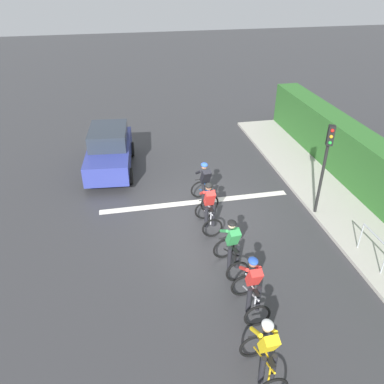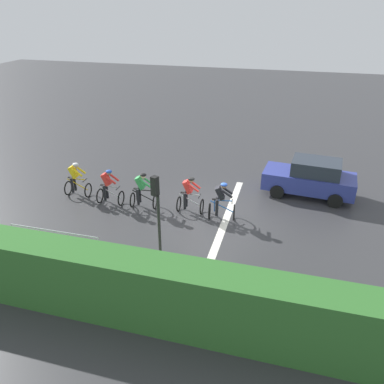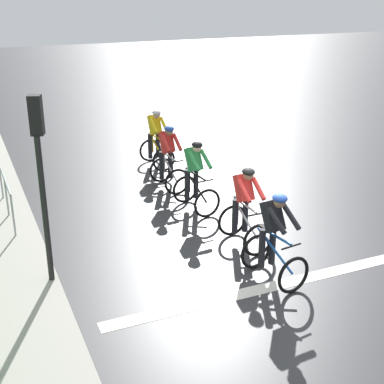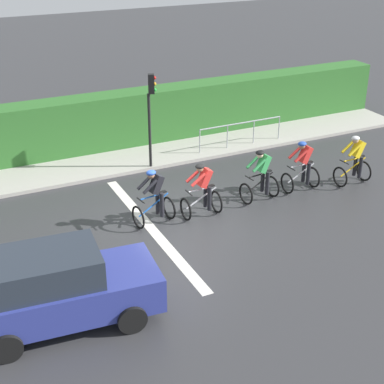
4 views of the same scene
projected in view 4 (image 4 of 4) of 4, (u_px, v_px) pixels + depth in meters
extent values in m
plane|color=#333335|center=(177.00, 223.00, 16.63)|extent=(80.00, 80.00, 0.00)
cube|color=#ADA89E|center=(168.00, 150.00, 21.61)|extent=(2.80, 19.93, 0.12)
cube|color=tan|center=(158.00, 139.00, 22.28)|extent=(0.44, 19.93, 0.42)
cube|color=#2D6628|center=(154.00, 116.00, 22.16)|extent=(1.10, 19.93, 2.09)
cube|color=silver|center=(151.00, 229.00, 16.32)|extent=(7.00, 0.30, 0.01)
torus|color=black|center=(340.00, 177.00, 18.70)|extent=(0.68, 0.09, 0.68)
torus|color=black|center=(364.00, 171.00, 19.14)|extent=(0.68, 0.09, 0.68)
cylinder|color=gold|center=(353.00, 167.00, 18.81)|extent=(0.08, 0.99, 0.51)
cylinder|color=gold|center=(360.00, 164.00, 18.93)|extent=(0.04, 0.04, 0.55)
cylinder|color=gold|center=(353.00, 159.00, 18.67)|extent=(0.07, 0.72, 0.04)
cube|color=black|center=(361.00, 156.00, 18.80)|extent=(0.11, 0.22, 0.04)
cylinder|color=black|center=(344.00, 162.00, 18.53)|extent=(0.42, 0.05, 0.03)
cube|color=yellow|center=(358.00, 149.00, 18.59)|extent=(0.32, 0.42, 0.57)
sphere|color=tan|center=(355.00, 140.00, 18.39)|extent=(0.20, 0.20, 0.20)
ellipsoid|color=silver|center=(356.00, 138.00, 18.36)|extent=(0.25, 0.29, 0.14)
cylinder|color=black|center=(360.00, 168.00, 18.81)|extent=(0.12, 0.12, 0.74)
cylinder|color=black|center=(355.00, 165.00, 19.00)|extent=(0.12, 0.12, 0.74)
cylinder|color=yellow|center=(355.00, 150.00, 18.31)|extent=(0.11, 0.48, 0.37)
cylinder|color=yellow|center=(348.00, 147.00, 18.57)|extent=(0.11, 0.48, 0.37)
torus|color=black|center=(287.00, 183.00, 18.26)|extent=(0.68, 0.08, 0.68)
torus|color=black|center=(313.00, 177.00, 18.69)|extent=(0.68, 0.08, 0.68)
cylinder|color=silver|center=(301.00, 173.00, 18.36)|extent=(0.07, 0.99, 0.51)
cylinder|color=silver|center=(309.00, 171.00, 18.48)|extent=(0.04, 0.04, 0.55)
cylinder|color=silver|center=(300.00, 165.00, 18.22)|extent=(0.07, 0.71, 0.04)
cube|color=black|center=(309.00, 162.00, 18.35)|extent=(0.11, 0.22, 0.04)
cylinder|color=black|center=(291.00, 168.00, 18.09)|extent=(0.42, 0.04, 0.03)
cube|color=red|center=(305.00, 154.00, 18.14)|extent=(0.31, 0.42, 0.57)
sphere|color=#9E7051|center=(302.00, 146.00, 17.94)|extent=(0.20, 0.20, 0.20)
ellipsoid|color=#264CB2|center=(302.00, 144.00, 17.91)|extent=(0.25, 0.29, 0.14)
cylinder|color=black|center=(308.00, 174.00, 18.36)|extent=(0.12, 0.12, 0.74)
cylinder|color=black|center=(304.00, 171.00, 18.55)|extent=(0.12, 0.12, 0.74)
cylinder|color=red|center=(301.00, 156.00, 17.87)|extent=(0.10, 0.48, 0.37)
cylinder|color=red|center=(295.00, 153.00, 18.12)|extent=(0.10, 0.48, 0.37)
torus|color=black|center=(246.00, 194.00, 17.57)|extent=(0.68, 0.13, 0.68)
torus|color=black|center=(272.00, 186.00, 18.05)|extent=(0.68, 0.13, 0.68)
cylinder|color=black|center=(260.00, 183.00, 17.70)|extent=(0.14, 0.99, 0.51)
cylinder|color=black|center=(268.00, 180.00, 17.84)|extent=(0.04, 0.04, 0.55)
cylinder|color=black|center=(259.00, 175.00, 17.56)|extent=(0.12, 0.71, 0.04)
cube|color=black|center=(268.00, 171.00, 17.71)|extent=(0.12, 0.23, 0.04)
cylinder|color=black|center=(249.00, 178.00, 17.40)|extent=(0.42, 0.07, 0.03)
cube|color=green|center=(263.00, 163.00, 17.48)|extent=(0.34, 0.44, 0.57)
sphere|color=beige|center=(260.00, 155.00, 17.28)|extent=(0.20, 0.20, 0.20)
ellipsoid|color=black|center=(260.00, 153.00, 17.25)|extent=(0.27, 0.30, 0.14)
cylinder|color=black|center=(267.00, 183.00, 17.72)|extent=(0.12, 0.12, 0.74)
cylinder|color=black|center=(263.00, 180.00, 17.90)|extent=(0.12, 0.12, 0.74)
cylinder|color=green|center=(259.00, 165.00, 17.20)|extent=(0.14, 0.48, 0.37)
cylinder|color=green|center=(253.00, 162.00, 17.45)|extent=(0.14, 0.48, 0.37)
torus|color=black|center=(186.00, 209.00, 16.66)|extent=(0.68, 0.08, 0.68)
torus|color=black|center=(216.00, 202.00, 17.08)|extent=(0.68, 0.08, 0.68)
cylinder|color=silver|center=(201.00, 198.00, 16.76)|extent=(0.07, 0.99, 0.51)
cylinder|color=silver|center=(211.00, 195.00, 16.88)|extent=(0.04, 0.04, 0.55)
cylinder|color=silver|center=(200.00, 190.00, 16.62)|extent=(0.06, 0.71, 0.04)
cube|color=black|center=(211.00, 186.00, 16.75)|extent=(0.11, 0.22, 0.04)
cylinder|color=black|center=(189.00, 193.00, 16.48)|extent=(0.42, 0.04, 0.03)
cube|color=red|center=(205.00, 178.00, 16.54)|extent=(0.31, 0.42, 0.57)
sphere|color=#9E7051|center=(200.00, 169.00, 16.34)|extent=(0.20, 0.20, 0.20)
ellipsoid|color=black|center=(200.00, 166.00, 16.31)|extent=(0.25, 0.29, 0.14)
cylinder|color=black|center=(209.00, 199.00, 16.76)|extent=(0.12, 0.12, 0.74)
cylinder|color=black|center=(206.00, 195.00, 16.95)|extent=(0.12, 0.12, 0.74)
cylinder|color=red|center=(198.00, 180.00, 16.27)|extent=(0.10, 0.48, 0.37)
cylinder|color=red|center=(193.00, 176.00, 16.52)|extent=(0.10, 0.48, 0.37)
torus|color=black|center=(138.00, 217.00, 16.21)|extent=(0.68, 0.16, 0.68)
torus|color=black|center=(169.00, 208.00, 16.73)|extent=(0.68, 0.16, 0.68)
cylinder|color=#1E59B2|center=(154.00, 205.00, 16.36)|extent=(0.19, 0.98, 0.51)
cylinder|color=#1E59B2|center=(163.00, 201.00, 16.51)|extent=(0.04, 0.04, 0.55)
cylinder|color=#1E59B2|center=(152.00, 196.00, 16.22)|extent=(0.15, 0.71, 0.04)
cube|color=black|center=(163.00, 192.00, 16.38)|extent=(0.13, 0.23, 0.04)
cylinder|color=black|center=(141.00, 200.00, 16.05)|extent=(0.42, 0.09, 0.03)
cube|color=black|center=(156.00, 184.00, 16.14)|extent=(0.36, 0.45, 0.57)
sphere|color=#9E7051|center=(151.00, 175.00, 15.93)|extent=(0.20, 0.20, 0.20)
ellipsoid|color=#264CB2|center=(151.00, 173.00, 15.90)|extent=(0.28, 0.31, 0.14)
cylinder|color=black|center=(162.00, 205.00, 16.38)|extent=(0.12, 0.12, 0.74)
cylinder|color=black|center=(158.00, 202.00, 16.56)|extent=(0.12, 0.12, 0.74)
cylinder|color=black|center=(150.00, 187.00, 15.86)|extent=(0.16, 0.49, 0.37)
cylinder|color=black|center=(144.00, 183.00, 16.09)|extent=(0.16, 0.49, 0.37)
cube|color=navy|center=(63.00, 295.00, 12.31)|extent=(2.06, 4.24, 0.80)
cube|color=#262D38|center=(47.00, 268.00, 11.91)|extent=(1.68, 2.26, 0.66)
cylinder|color=black|center=(113.00, 277.00, 13.58)|extent=(0.28, 0.66, 0.64)
cylinder|color=black|center=(132.00, 319.00, 12.18)|extent=(0.28, 0.66, 0.64)
cylinder|color=black|center=(0.00, 300.00, 12.77)|extent=(0.28, 0.66, 0.64)
cylinder|color=black|center=(7.00, 348.00, 11.37)|extent=(0.28, 0.66, 0.64)
cube|color=#EAEACC|center=(147.00, 261.00, 13.34)|extent=(0.29, 0.11, 0.16)
cube|color=#EAEACC|center=(160.00, 284.00, 12.48)|extent=(0.29, 0.11, 0.16)
cylinder|color=black|center=(150.00, 133.00, 19.54)|extent=(0.10, 0.10, 2.70)
cube|color=black|center=(151.00, 84.00, 18.83)|extent=(0.26, 0.26, 0.64)
sphere|color=red|center=(154.00, 78.00, 18.75)|extent=(0.11, 0.11, 0.11)
sphere|color=orange|center=(155.00, 84.00, 18.84)|extent=(0.11, 0.11, 0.11)
sphere|color=green|center=(155.00, 90.00, 18.93)|extent=(0.11, 0.11, 0.11)
cylinder|color=#999EA3|center=(241.00, 123.00, 21.50)|extent=(0.08, 3.44, 0.05)
cylinder|color=#999EA3|center=(200.00, 143.00, 21.03)|extent=(0.04, 0.04, 1.00)
cylinder|color=#999EA3|center=(227.00, 138.00, 21.49)|extent=(0.04, 0.04, 1.00)
cylinder|color=#999EA3|center=(254.00, 133.00, 21.95)|extent=(0.04, 0.04, 1.00)
cylinder|color=#999EA3|center=(279.00, 129.00, 22.41)|extent=(0.04, 0.04, 1.00)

